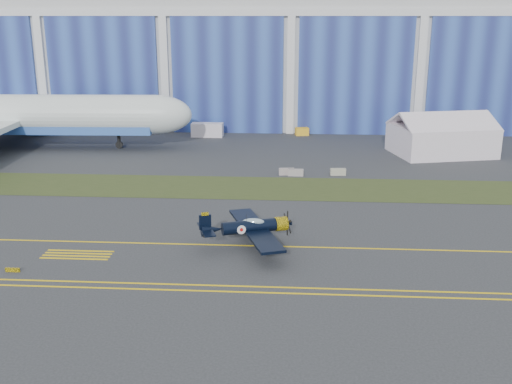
# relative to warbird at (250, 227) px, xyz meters

# --- Properties ---
(ground) EXTENTS (260.00, 260.00, 0.00)m
(ground) POSITION_rel_warbird_xyz_m (3.09, 5.02, -1.85)
(ground) COLOR #35373B
(ground) RESTS_ON ground
(grass_median) EXTENTS (260.00, 10.00, 0.02)m
(grass_median) POSITION_rel_warbird_xyz_m (3.09, 19.02, -1.83)
(grass_median) COLOR #475128
(grass_median) RESTS_ON ground
(hangar) EXTENTS (220.00, 45.70, 30.00)m
(hangar) POSITION_rel_warbird_xyz_m (3.09, 76.81, 13.11)
(hangar) COLOR silver
(hangar) RESTS_ON ground
(taxiway_centreline) EXTENTS (200.00, 0.20, 0.02)m
(taxiway_centreline) POSITION_rel_warbird_xyz_m (3.09, 0.02, -1.84)
(taxiway_centreline) COLOR yellow
(taxiway_centreline) RESTS_ON ground
(edge_line_near) EXTENTS (80.00, 0.20, 0.02)m
(edge_line_near) POSITION_rel_warbird_xyz_m (3.09, -9.48, -1.84)
(edge_line_near) COLOR yellow
(edge_line_near) RESTS_ON ground
(edge_line_far) EXTENTS (80.00, 0.20, 0.02)m
(edge_line_far) POSITION_rel_warbird_xyz_m (3.09, -8.48, -1.84)
(edge_line_far) COLOR yellow
(edge_line_far) RESTS_ON ground
(hold_short_ladder) EXTENTS (6.00, 2.40, 0.02)m
(hold_short_ladder) POSITION_rel_warbird_xyz_m (-14.91, -3.08, -1.84)
(hold_short_ladder) COLOR yellow
(hold_short_ladder) RESTS_ON ground
(guard_board_left) EXTENTS (1.20, 0.15, 0.35)m
(guard_board_left) POSITION_rel_warbird_xyz_m (-18.91, -6.98, -1.68)
(guard_board_left) COLOR yellow
(guard_board_left) RESTS_ON ground
(warbird) EXTENTS (12.78, 14.00, 3.42)m
(warbird) POSITION_rel_warbird_xyz_m (0.00, 0.00, 0.00)
(warbird) COLOR black
(warbird) RESTS_ON ground
(tent) EXTENTS (16.02, 13.25, 6.51)m
(tent) POSITION_rel_warbird_xyz_m (25.95, 39.23, 1.41)
(tent) COLOR white
(tent) RESTS_ON ground
(shipping_container) EXTENTS (5.43, 2.27, 2.33)m
(shipping_container) POSITION_rel_warbird_xyz_m (-11.08, 50.37, -0.68)
(shipping_container) COLOR silver
(shipping_container) RESTS_ON ground
(tug) EXTENTS (2.48, 1.82, 1.31)m
(tug) POSITION_rel_warbird_xyz_m (5.21, 52.66, -1.19)
(tug) COLOR yellow
(tug) RESTS_ON ground
(barrier_a) EXTENTS (2.06, 0.82, 0.90)m
(barrier_a) POSITION_rel_warbird_xyz_m (2.96, 25.42, -1.40)
(barrier_a) COLOR gray
(barrier_a) RESTS_ON ground
(barrier_b) EXTENTS (2.00, 0.60, 0.90)m
(barrier_b) POSITION_rel_warbird_xyz_m (4.15, 24.99, -1.40)
(barrier_b) COLOR gray
(barrier_b) RESTS_ON ground
(barrier_c) EXTENTS (2.04, 0.76, 0.90)m
(barrier_c) POSITION_rel_warbird_xyz_m (9.69, 25.71, -1.40)
(barrier_c) COLOR #A09F8B
(barrier_c) RESTS_ON ground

